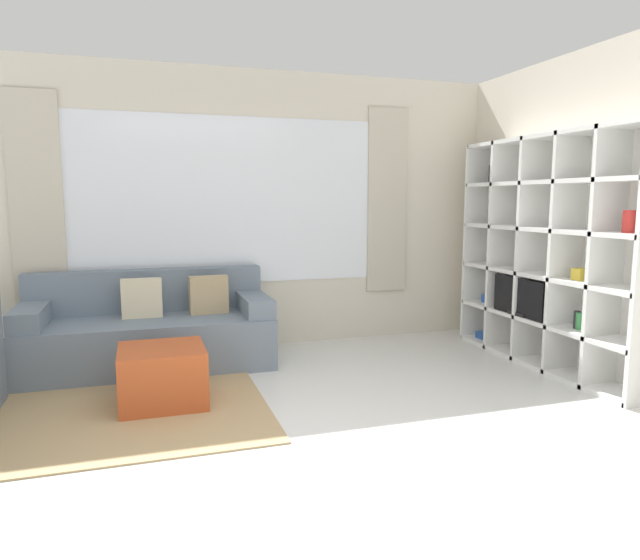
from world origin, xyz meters
TOP-DOWN VIEW (x-y plane):
  - ground_plane at (0.00, 0.00)m, footprint 16.00×16.00m
  - wall_back at (0.00, 3.23)m, footprint 6.67×0.11m
  - wall_right at (2.77, 1.60)m, footprint 0.07×4.40m
  - area_rug at (-1.31, 1.82)m, footprint 2.61×2.03m
  - shelving_unit at (2.58, 1.74)m, footprint 0.35×2.18m
  - couch_main at (-0.77, 2.76)m, footprint 2.08×0.87m
  - ottoman at (-0.71, 1.73)m, footprint 0.60×0.57m

SIDE VIEW (x-z plane):
  - ground_plane at x=0.00m, z-range 0.00..0.00m
  - area_rug at x=-1.31m, z-range 0.00..0.01m
  - ottoman at x=-0.71m, z-range 0.00..0.42m
  - couch_main at x=-0.77m, z-range -0.11..0.72m
  - shelving_unit at x=2.58m, z-range -0.01..2.00m
  - wall_right at x=2.77m, z-range 0.00..2.70m
  - wall_back at x=0.00m, z-range 0.01..2.71m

